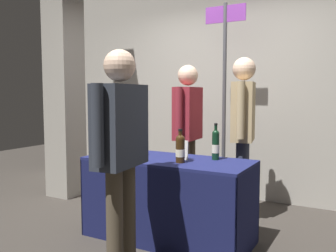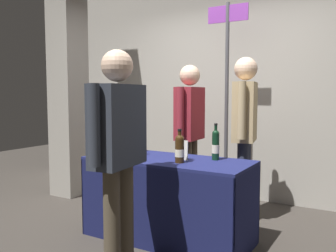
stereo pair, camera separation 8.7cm
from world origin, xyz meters
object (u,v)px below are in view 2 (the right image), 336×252
Objects in this scene: tasting_table at (168,184)px; wine_glass_near_vendor at (119,144)px; flower_vase at (133,145)px; concrete_pillar at (68,62)px; vendor_presenter at (190,125)px; featured_wine_bottle at (216,144)px; booth_signpost at (227,86)px; display_bottle_0 at (180,148)px; taster_foreground_right at (118,142)px.

tasting_table is 11.06× the size of wine_glass_near_vendor.
wine_glass_near_vendor is 0.37× the size of flower_vase.
tasting_table is at bearing 0.94° from wine_glass_near_vendor.
wine_glass_near_vendor is at bearing -25.82° from concrete_pillar.
concrete_pillar reaches higher than vendor_presenter.
wine_glass_near_vendor reaches higher than tasting_table.
booth_signpost reaches higher than featured_wine_bottle.
concrete_pillar is 2.40m from display_bottle_0.
taster_foreground_right is (0.60, -0.77, 0.15)m from wine_glass_near_vendor.
taster_foreground_right is at bearing -102.14° from display_bottle_0.
concrete_pillar is at bearing -87.22° from vendor_presenter.
concrete_pillar reaches higher than flower_vase.
featured_wine_bottle is 0.88m from vendor_presenter.
featured_wine_bottle is 0.97m from wine_glass_near_vendor.
concrete_pillar is at bearing 159.96° from display_bottle_0.
wine_glass_near_vendor is 0.21m from flower_vase.
taster_foreground_right reaches higher than wine_glass_near_vendor.
wine_glass_near_vendor is at bearing 168.06° from flower_vase.
display_bottle_0 is at bearing -86.88° from booth_signpost.
featured_wine_bottle is at bearing 10.15° from wine_glass_near_vendor.
vendor_presenter reaches higher than tasting_table.
taster_foreground_right is at bearing -61.17° from flower_vase.
display_bottle_0 is 0.12× the size of booth_signpost.
vendor_presenter is 1.60m from taster_foreground_right.
taster_foreground_right is (1.95, -1.42, -0.77)m from concrete_pillar.
concrete_pillar is 1.92m from flower_vase.
booth_signpost is (0.07, 1.92, 0.44)m from taster_foreground_right.
taster_foreground_right is (0.04, -0.78, 0.49)m from tasting_table.
tasting_table is 5.21× the size of display_bottle_0.
flower_vase is (1.55, -0.70, -0.90)m from concrete_pillar.
display_bottle_0 is 0.79× the size of flower_vase.
display_bottle_0 is at bearing 19.67° from vendor_presenter.
taster_foreground_right is (0.23, -1.58, 0.00)m from vendor_presenter.
tasting_table is 0.92m from taster_foreground_right.
booth_signpost is (-0.07, 1.26, 0.56)m from display_bottle_0.
taster_foreground_right is at bearing -92.20° from booth_signpost.
vendor_presenter is (0.37, 0.81, 0.15)m from wine_glass_near_vendor.
tasting_table is 0.65m from wine_glass_near_vendor.
tasting_table is 0.91× the size of vendor_presenter.
tasting_table is 0.57m from featured_wine_bottle.
wine_glass_near_vendor is at bearing -169.85° from featured_wine_bottle.
concrete_pillar is 2.37m from tasting_table.
taster_foreground_right is 0.70× the size of booth_signpost.
featured_wine_bottle is 0.20× the size of vendor_presenter.
vendor_presenter reaches higher than wine_glass_near_vendor.
vendor_presenter is at bearing 65.60° from wine_glass_near_vendor.
taster_foreground_right reaches higher than display_bottle_0.
featured_wine_bottle is at bearing -26.68° from taster_foreground_right.
vendor_presenter is 0.63m from booth_signpost.
concrete_pillar is at bearing 161.36° from tasting_table.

